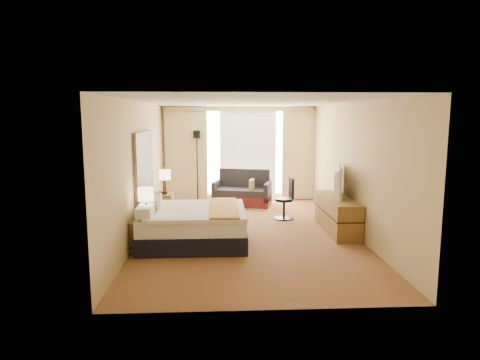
{
  "coord_description": "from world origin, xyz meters",
  "views": [
    {
      "loc": [
        -0.59,
        -8.37,
        2.34
      ],
      "look_at": [
        -0.13,
        0.4,
        1.01
      ],
      "focal_mm": 32.0,
      "sensor_mm": 36.0,
      "label": 1
    }
  ],
  "objects_px": {
    "desk_chair": "(286,201)",
    "lamp_right": "(165,175)",
    "lamp_left": "(146,195)",
    "nightstand_left": "(145,235)",
    "television": "(334,181)",
    "bed": "(193,225)",
    "media_dresser": "(337,214)",
    "nightstand_right": "(163,205)",
    "loveseat": "(243,193)",
    "floor_lamp": "(197,152)"
  },
  "relations": [
    {
      "from": "bed",
      "to": "floor_lamp",
      "type": "bearing_deg",
      "value": 91.32
    },
    {
      "from": "nightstand_right",
      "to": "lamp_left",
      "type": "relative_size",
      "value": 0.98
    },
    {
      "from": "bed",
      "to": "desk_chair",
      "type": "bearing_deg",
      "value": 40.96
    },
    {
      "from": "loveseat",
      "to": "lamp_right",
      "type": "distance_m",
      "value": 2.38
    },
    {
      "from": "nightstand_right",
      "to": "loveseat",
      "type": "relative_size",
      "value": 0.34
    },
    {
      "from": "nightstand_left",
      "to": "media_dresser",
      "type": "bearing_deg",
      "value": 15.84
    },
    {
      "from": "lamp_left",
      "to": "nightstand_left",
      "type": "bearing_deg",
      "value": -159.66
    },
    {
      "from": "lamp_right",
      "to": "television",
      "type": "relative_size",
      "value": 0.5
    },
    {
      "from": "media_dresser",
      "to": "lamp_left",
      "type": "distance_m",
      "value": 3.86
    },
    {
      "from": "nightstand_right",
      "to": "lamp_left",
      "type": "distance_m",
      "value": 2.59
    },
    {
      "from": "bed",
      "to": "lamp_right",
      "type": "bearing_deg",
      "value": 109.61
    },
    {
      "from": "nightstand_right",
      "to": "floor_lamp",
      "type": "distance_m",
      "value": 2.22
    },
    {
      "from": "floor_lamp",
      "to": "television",
      "type": "bearing_deg",
      "value": -46.57
    },
    {
      "from": "desk_chair",
      "to": "lamp_left",
      "type": "height_order",
      "value": "lamp_left"
    },
    {
      "from": "desk_chair",
      "to": "lamp_right",
      "type": "bearing_deg",
      "value": 169.89
    },
    {
      "from": "desk_chair",
      "to": "television",
      "type": "bearing_deg",
      "value": -52.34
    },
    {
      "from": "loveseat",
      "to": "desk_chair",
      "type": "height_order",
      "value": "desk_chair"
    },
    {
      "from": "bed",
      "to": "lamp_left",
      "type": "bearing_deg",
      "value": -153.49
    },
    {
      "from": "nightstand_right",
      "to": "loveseat",
      "type": "bearing_deg",
      "value": 34.03
    },
    {
      "from": "nightstand_right",
      "to": "desk_chair",
      "type": "distance_m",
      "value": 2.86
    },
    {
      "from": "desk_chair",
      "to": "nightstand_left",
      "type": "bearing_deg",
      "value": -145.55
    },
    {
      "from": "lamp_right",
      "to": "nightstand_right",
      "type": "bearing_deg",
      "value": -171.81
    },
    {
      "from": "television",
      "to": "bed",
      "type": "bearing_deg",
      "value": 119.9
    },
    {
      "from": "desk_chair",
      "to": "lamp_right",
      "type": "distance_m",
      "value": 2.85
    },
    {
      "from": "nightstand_left",
      "to": "media_dresser",
      "type": "relative_size",
      "value": 0.31
    },
    {
      "from": "nightstand_left",
      "to": "television",
      "type": "bearing_deg",
      "value": 18.12
    },
    {
      "from": "television",
      "to": "lamp_right",
      "type": "bearing_deg",
      "value": 84.18
    },
    {
      "from": "bed",
      "to": "loveseat",
      "type": "bearing_deg",
      "value": 71.73
    },
    {
      "from": "lamp_right",
      "to": "lamp_left",
      "type": "bearing_deg",
      "value": -90.62
    },
    {
      "from": "media_dresser",
      "to": "loveseat",
      "type": "height_order",
      "value": "loveseat"
    },
    {
      "from": "lamp_right",
      "to": "television",
      "type": "distance_m",
      "value": 3.82
    },
    {
      "from": "nightstand_left",
      "to": "desk_chair",
      "type": "relative_size",
      "value": 0.58
    },
    {
      "from": "media_dresser",
      "to": "bed",
      "type": "bearing_deg",
      "value": -167.32
    },
    {
      "from": "floor_lamp",
      "to": "lamp_right",
      "type": "bearing_deg",
      "value": -110.37
    },
    {
      "from": "lamp_left",
      "to": "media_dresser",
      "type": "bearing_deg",
      "value": 15.8
    },
    {
      "from": "media_dresser",
      "to": "floor_lamp",
      "type": "xyz_separation_m",
      "value": [
        -2.98,
        3.24,
        1.02
      ]
    },
    {
      "from": "nightstand_right",
      "to": "floor_lamp",
      "type": "xyz_separation_m",
      "value": [
        0.72,
        1.79,
        1.1
      ]
    },
    {
      "from": "nightstand_left",
      "to": "desk_chair",
      "type": "distance_m",
      "value": 3.56
    },
    {
      "from": "desk_chair",
      "to": "lamp_left",
      "type": "distance_m",
      "value": 3.57
    },
    {
      "from": "lamp_left",
      "to": "lamp_right",
      "type": "relative_size",
      "value": 1.01
    },
    {
      "from": "loveseat",
      "to": "television",
      "type": "bearing_deg",
      "value": -41.73
    },
    {
      "from": "loveseat",
      "to": "desk_chair",
      "type": "distance_m",
      "value": 1.88
    },
    {
      "from": "nightstand_left",
      "to": "floor_lamp",
      "type": "relative_size",
      "value": 0.28
    },
    {
      "from": "media_dresser",
      "to": "loveseat",
      "type": "xyz_separation_m",
      "value": [
        -1.77,
        2.76,
        -0.04
      ]
    },
    {
      "from": "nightstand_right",
      "to": "media_dresser",
      "type": "distance_m",
      "value": 3.97
    },
    {
      "from": "bed",
      "to": "lamp_right",
      "type": "relative_size",
      "value": 3.45
    },
    {
      "from": "nightstand_right",
      "to": "loveseat",
      "type": "height_order",
      "value": "loveseat"
    },
    {
      "from": "floor_lamp",
      "to": "lamp_left",
      "type": "bearing_deg",
      "value": -99.15
    },
    {
      "from": "television",
      "to": "lamp_left",
      "type": "bearing_deg",
      "value": 122.37
    },
    {
      "from": "nightstand_left",
      "to": "television",
      "type": "height_order",
      "value": "television"
    }
  ]
}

